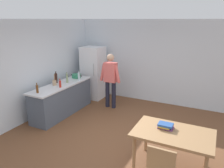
{
  "coord_description": "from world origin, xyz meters",
  "views": [
    {
      "loc": [
        1.98,
        -3.91,
        2.69
      ],
      "look_at": [
        -0.57,
        1.18,
        0.99
      ],
      "focal_mm": 34.95,
      "sensor_mm": 36.0,
      "label": 1
    }
  ],
  "objects_px": {
    "refrigerator": "(93,73)",
    "bottle_wine_dark": "(56,78)",
    "bottle_sauce_red": "(60,84)",
    "bottle_vinegar_tall": "(67,78)",
    "bottle_water_clear": "(79,76)",
    "dining_table": "(173,136)",
    "utensil_jar": "(54,83)",
    "book_stack": "(165,126)",
    "cooking_pot": "(76,76)",
    "person": "(110,77)",
    "bottle_beer_brown": "(37,89)"
  },
  "relations": [
    {
      "from": "dining_table",
      "to": "bottle_water_clear",
      "type": "distance_m",
      "value": 3.61
    },
    {
      "from": "refrigerator",
      "to": "dining_table",
      "type": "relative_size",
      "value": 1.29
    },
    {
      "from": "bottle_wine_dark",
      "to": "refrigerator",
      "type": "bearing_deg",
      "value": 77.98
    },
    {
      "from": "cooking_pot",
      "to": "bottle_wine_dark",
      "type": "xyz_separation_m",
      "value": [
        -0.2,
        -0.73,
        0.09
      ]
    },
    {
      "from": "bottle_water_clear",
      "to": "person",
      "type": "bearing_deg",
      "value": 29.86
    },
    {
      "from": "utensil_jar",
      "to": "bottle_vinegar_tall",
      "type": "relative_size",
      "value": 1.0
    },
    {
      "from": "person",
      "to": "bottle_wine_dark",
      "type": "height_order",
      "value": "person"
    },
    {
      "from": "cooking_pot",
      "to": "bottle_sauce_red",
      "type": "relative_size",
      "value": 1.67
    },
    {
      "from": "bottle_water_clear",
      "to": "bottle_beer_brown",
      "type": "height_order",
      "value": "bottle_water_clear"
    },
    {
      "from": "bottle_water_clear",
      "to": "bottle_sauce_red",
      "type": "height_order",
      "value": "bottle_water_clear"
    },
    {
      "from": "refrigerator",
      "to": "person",
      "type": "distance_m",
      "value": 1.1
    },
    {
      "from": "person",
      "to": "bottle_vinegar_tall",
      "type": "xyz_separation_m",
      "value": [
        -1.0,
        -0.84,
        0.06
      ]
    },
    {
      "from": "dining_table",
      "to": "bottle_vinegar_tall",
      "type": "distance_m",
      "value": 3.62
    },
    {
      "from": "cooking_pot",
      "to": "bottle_sauce_red",
      "type": "xyz_separation_m",
      "value": [
        0.2,
        -1.03,
        0.04
      ]
    },
    {
      "from": "utensil_jar",
      "to": "bottle_wine_dark",
      "type": "relative_size",
      "value": 0.94
    },
    {
      "from": "refrigerator",
      "to": "utensil_jar",
      "type": "distance_m",
      "value": 1.78
    },
    {
      "from": "refrigerator",
      "to": "utensil_jar",
      "type": "height_order",
      "value": "refrigerator"
    },
    {
      "from": "bottle_wine_dark",
      "to": "bottle_beer_brown",
      "type": "bearing_deg",
      "value": -79.14
    },
    {
      "from": "bottle_sauce_red",
      "to": "bottle_wine_dark",
      "type": "bearing_deg",
      "value": 142.49
    },
    {
      "from": "bottle_sauce_red",
      "to": "bottle_vinegar_tall",
      "type": "bearing_deg",
      "value": 104.08
    },
    {
      "from": "refrigerator",
      "to": "book_stack",
      "type": "bearing_deg",
      "value": -39.84
    },
    {
      "from": "bottle_wine_dark",
      "to": "bottle_vinegar_tall",
      "type": "relative_size",
      "value": 1.06
    },
    {
      "from": "refrigerator",
      "to": "person",
      "type": "xyz_separation_m",
      "value": [
        0.95,
        -0.55,
        0.08
      ]
    },
    {
      "from": "bottle_wine_dark",
      "to": "bottle_water_clear",
      "type": "xyz_separation_m",
      "value": [
        0.45,
        0.51,
        -0.02
      ]
    },
    {
      "from": "utensil_jar",
      "to": "bottle_vinegar_tall",
      "type": "distance_m",
      "value": 0.41
    },
    {
      "from": "bottle_water_clear",
      "to": "book_stack",
      "type": "relative_size",
      "value": 1.09
    },
    {
      "from": "bottle_vinegar_tall",
      "to": "bottle_water_clear",
      "type": "height_order",
      "value": "bottle_vinegar_tall"
    },
    {
      "from": "refrigerator",
      "to": "bottle_wine_dark",
      "type": "distance_m",
      "value": 1.59
    },
    {
      "from": "bottle_water_clear",
      "to": "book_stack",
      "type": "height_order",
      "value": "bottle_water_clear"
    },
    {
      "from": "utensil_jar",
      "to": "dining_table",
      "type": "bearing_deg",
      "value": -14.94
    },
    {
      "from": "utensil_jar",
      "to": "bottle_vinegar_tall",
      "type": "bearing_deg",
      "value": 66.93
    },
    {
      "from": "bottle_beer_brown",
      "to": "cooking_pot",
      "type": "bearing_deg",
      "value": 89.42
    },
    {
      "from": "dining_table",
      "to": "cooking_pot",
      "type": "bearing_deg",
      "value": 151.27
    },
    {
      "from": "cooking_pot",
      "to": "utensil_jar",
      "type": "relative_size",
      "value": 1.25
    },
    {
      "from": "cooking_pot",
      "to": "bottle_beer_brown",
      "type": "height_order",
      "value": "bottle_beer_brown"
    },
    {
      "from": "bottle_vinegar_tall",
      "to": "bottle_beer_brown",
      "type": "bearing_deg",
      "value": -95.24
    },
    {
      "from": "bottle_wine_dark",
      "to": "book_stack",
      "type": "height_order",
      "value": "bottle_wine_dark"
    },
    {
      "from": "refrigerator",
      "to": "bottle_wine_dark",
      "type": "bearing_deg",
      "value": -102.02
    },
    {
      "from": "bottle_water_clear",
      "to": "bottle_sauce_red",
      "type": "relative_size",
      "value": 1.25
    },
    {
      "from": "bottle_wine_dark",
      "to": "bottle_beer_brown",
      "type": "distance_m",
      "value": 0.95
    },
    {
      "from": "cooking_pot",
      "to": "book_stack",
      "type": "bearing_deg",
      "value": -28.83
    },
    {
      "from": "dining_table",
      "to": "bottle_sauce_red",
      "type": "height_order",
      "value": "bottle_sauce_red"
    },
    {
      "from": "bottle_wine_dark",
      "to": "cooking_pot",
      "type": "bearing_deg",
      "value": 74.98
    },
    {
      "from": "cooking_pot",
      "to": "utensil_jar",
      "type": "xyz_separation_m",
      "value": [
        -0.08,
        -0.95,
        0.02
      ]
    },
    {
      "from": "dining_table",
      "to": "book_stack",
      "type": "height_order",
      "value": "book_stack"
    },
    {
      "from": "person",
      "to": "bottle_sauce_red",
      "type": "height_order",
      "value": "person"
    },
    {
      "from": "dining_table",
      "to": "book_stack",
      "type": "bearing_deg",
      "value": 153.24
    },
    {
      "from": "book_stack",
      "to": "bottle_water_clear",
      "type": "bearing_deg",
      "value": 152.27
    },
    {
      "from": "utensil_jar",
      "to": "bottle_wine_dark",
      "type": "distance_m",
      "value": 0.26
    },
    {
      "from": "bottle_wine_dark",
      "to": "bottle_vinegar_tall",
      "type": "height_order",
      "value": "bottle_wine_dark"
    }
  ]
}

